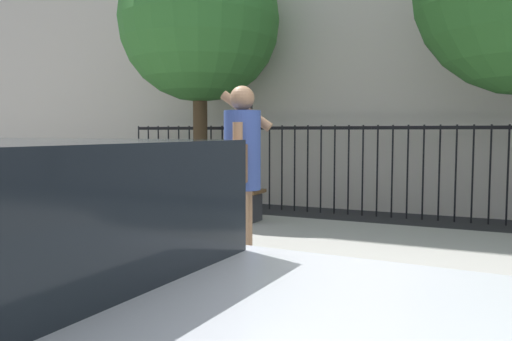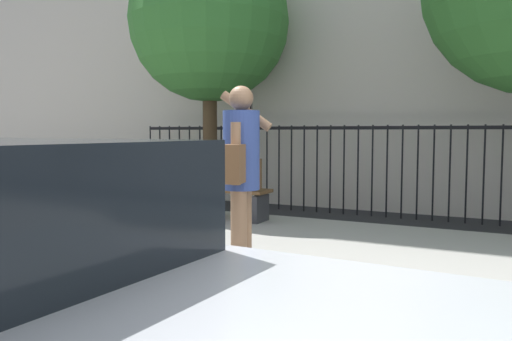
# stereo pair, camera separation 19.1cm
# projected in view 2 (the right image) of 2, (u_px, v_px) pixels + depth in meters

# --- Properties ---
(sidewalk) EXTENTS (28.00, 4.40, 0.15)m
(sidewalk) POSITION_uv_depth(u_px,v_px,m) (390.00, 271.00, 5.24)
(sidewalk) COLOR #9E9B93
(sidewalk) RESTS_ON ground
(iron_fence) EXTENTS (12.03, 0.04, 1.60)m
(iron_fence) POSITION_uv_depth(u_px,v_px,m) (442.00, 160.00, 8.45)
(iron_fence) COLOR black
(iron_fence) RESTS_ON ground
(pedestrian_on_phone) EXTENTS (0.52, 0.71, 1.76)m
(pedestrian_on_phone) POSITION_uv_depth(u_px,v_px,m) (241.00, 166.00, 4.75)
(pedestrian_on_phone) COLOR #936B4C
(pedestrian_on_phone) RESTS_ON sidewalk
(street_bench) EXTENTS (1.60, 0.45, 0.95)m
(street_bench) POSITION_uv_depth(u_px,v_px,m) (217.00, 187.00, 7.84)
(street_bench) COLOR brown
(street_bench) RESTS_ON sidewalk
(street_tree_near) EXTENTS (2.98, 2.98, 5.02)m
(street_tree_near) POSITION_uv_depth(u_px,v_px,m) (209.00, 22.00, 9.58)
(street_tree_near) COLOR #4C3823
(street_tree_near) RESTS_ON ground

